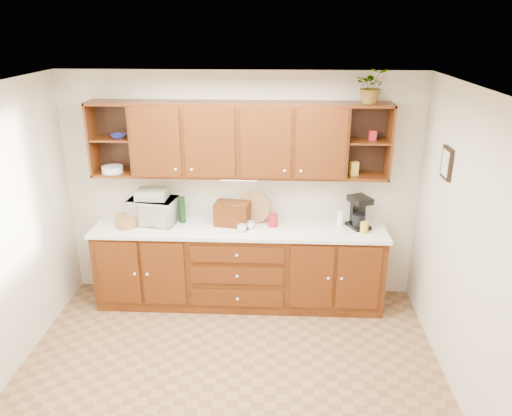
# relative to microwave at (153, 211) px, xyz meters

# --- Properties ---
(floor) EXTENTS (4.00, 4.00, 0.00)m
(floor) POSITION_rel_microwave_xyz_m (0.97, -1.54, -1.08)
(floor) COLOR olive
(floor) RESTS_ON ground
(ceiling) EXTENTS (4.00, 4.00, 0.00)m
(ceiling) POSITION_rel_microwave_xyz_m (0.97, -1.54, 1.52)
(ceiling) COLOR white
(ceiling) RESTS_ON back_wall
(back_wall) EXTENTS (4.00, 0.00, 4.00)m
(back_wall) POSITION_rel_microwave_xyz_m (0.97, 0.21, 0.22)
(back_wall) COLOR beige
(back_wall) RESTS_ON floor
(right_wall) EXTENTS (0.00, 3.50, 3.50)m
(right_wall) POSITION_rel_microwave_xyz_m (2.97, -1.54, 0.22)
(right_wall) COLOR beige
(right_wall) RESTS_ON floor
(base_cabinets) EXTENTS (3.20, 0.60, 0.90)m
(base_cabinets) POSITION_rel_microwave_xyz_m (0.97, -0.09, -0.63)
(base_cabinets) COLOR #371306
(base_cabinets) RESTS_ON floor
(countertop) EXTENTS (3.24, 0.64, 0.04)m
(countertop) POSITION_rel_microwave_xyz_m (0.97, -0.10, -0.16)
(countertop) COLOR white
(countertop) RESTS_ON base_cabinets
(upper_cabinets) EXTENTS (3.20, 0.33, 0.80)m
(upper_cabinets) POSITION_rel_microwave_xyz_m (0.98, 0.05, 0.81)
(upper_cabinets) COLOR #371306
(upper_cabinets) RESTS_ON back_wall
(undercabinet_light) EXTENTS (0.40, 0.05, 0.02)m
(undercabinet_light) POSITION_rel_microwave_xyz_m (0.97, -0.00, 0.39)
(undercabinet_light) COLOR white
(undercabinet_light) RESTS_ON upper_cabinets
(framed_picture) EXTENTS (0.03, 0.24, 0.30)m
(framed_picture) POSITION_rel_microwave_xyz_m (2.95, -0.64, 0.77)
(framed_picture) COLOR black
(framed_picture) RESTS_ON right_wall
(wicker_basket) EXTENTS (0.28, 0.28, 0.13)m
(wicker_basket) POSITION_rel_microwave_xyz_m (-0.27, -0.14, -0.08)
(wicker_basket) COLOR olive
(wicker_basket) RESTS_ON countertop
(microwave) EXTENTS (0.57, 0.43, 0.29)m
(microwave) POSITION_rel_microwave_xyz_m (0.00, 0.00, 0.00)
(microwave) COLOR #EFE8CE
(microwave) RESTS_ON countertop
(towel_stack) EXTENTS (0.34, 0.26, 0.10)m
(towel_stack) POSITION_rel_microwave_xyz_m (0.00, 0.00, 0.19)
(towel_stack) COLOR #E1CE6A
(towel_stack) RESTS_ON microwave
(wine_bottle) EXTENTS (0.09, 0.09, 0.30)m
(wine_bottle) POSITION_rel_microwave_xyz_m (0.32, 0.02, 0.01)
(wine_bottle) COLOR black
(wine_bottle) RESTS_ON countertop
(woven_tray) EXTENTS (0.38, 0.18, 0.37)m
(woven_tray) POSITION_rel_microwave_xyz_m (1.13, 0.07, -0.13)
(woven_tray) COLOR olive
(woven_tray) RESTS_ON countertop
(bread_box) EXTENTS (0.41, 0.29, 0.26)m
(bread_box) POSITION_rel_microwave_xyz_m (0.89, -0.02, -0.01)
(bread_box) COLOR #371306
(bread_box) RESTS_ON countertop
(mug_tree) EXTENTS (0.25, 0.25, 0.27)m
(mug_tree) POSITION_rel_microwave_xyz_m (1.03, -0.14, -0.10)
(mug_tree) COLOR #371306
(mug_tree) RESTS_ON countertop
(canister_red) EXTENTS (0.13, 0.13, 0.14)m
(canister_red) POSITION_rel_microwave_xyz_m (1.35, -0.04, -0.08)
(canister_red) COLOR #A3171F
(canister_red) RESTS_ON countertop
(canister_white) EXTENTS (0.08, 0.08, 0.18)m
(canister_white) POSITION_rel_microwave_xyz_m (2.10, 0.00, -0.06)
(canister_white) COLOR white
(canister_white) RESTS_ON countertop
(canister_yellow) EXTENTS (0.09, 0.09, 0.12)m
(canister_yellow) POSITION_rel_microwave_xyz_m (2.33, -0.18, -0.08)
(canister_yellow) COLOR gold
(canister_yellow) RESTS_ON countertop
(coffee_maker) EXTENTS (0.28, 0.31, 0.36)m
(coffee_maker) POSITION_rel_microwave_xyz_m (2.29, -0.01, 0.03)
(coffee_maker) COLOR black
(coffee_maker) RESTS_ON countertop
(bowl_stack) EXTENTS (0.20, 0.20, 0.04)m
(bowl_stack) POSITION_rel_microwave_xyz_m (-0.32, 0.03, 0.84)
(bowl_stack) COLOR navy
(bowl_stack) RESTS_ON upper_cabinets
(plate_stack) EXTENTS (0.24, 0.24, 0.07)m
(plate_stack) POSITION_rel_microwave_xyz_m (-0.42, 0.01, 0.47)
(plate_stack) COLOR white
(plate_stack) RESTS_ON upper_cabinets
(pantry_box_yellow) EXTENTS (0.10, 0.08, 0.15)m
(pantry_box_yellow) POSITION_rel_microwave_xyz_m (2.21, 0.03, 0.51)
(pantry_box_yellow) COLOR gold
(pantry_box_yellow) RESTS_ON upper_cabinets
(pantry_box_red) EXTENTS (0.08, 0.07, 0.11)m
(pantry_box_red) POSITION_rel_microwave_xyz_m (2.38, 0.03, 0.87)
(pantry_box_red) COLOR #A3171F
(pantry_box_red) RESTS_ON upper_cabinets
(potted_plant) EXTENTS (0.34, 0.30, 0.36)m
(potted_plant) POSITION_rel_microwave_xyz_m (2.32, -0.02, 1.38)
(potted_plant) COLOR #999999
(potted_plant) RESTS_ON upper_cabinets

